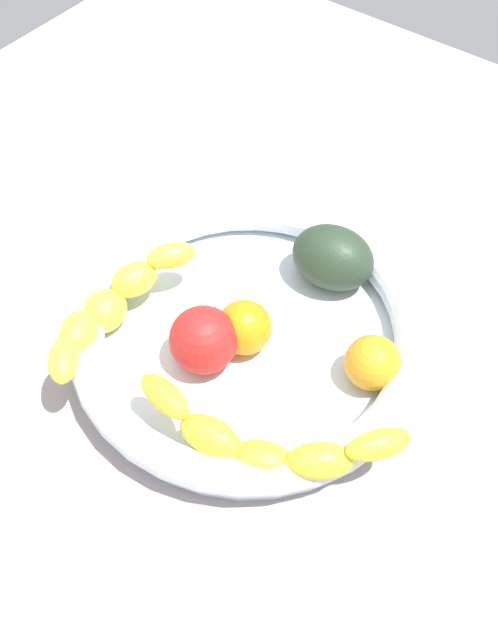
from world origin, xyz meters
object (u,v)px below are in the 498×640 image
object	(u,v)px
banana_draped_right	(110,307)
tomato_red	(204,340)
orange_mid_left	(373,363)
orange_front	(245,328)
avocado_dark	(333,258)
banana_draped_left	(265,445)
fruit_bowl	(249,334)

from	to	relation	value
banana_draped_right	tomato_red	distance (cm)	9.76
orange_mid_left	tomato_red	world-z (taller)	tomato_red
banana_draped_right	orange_front	size ratio (longest dim) A/B	3.86
orange_front	avocado_dark	xyz separation A→B (cm)	(-11.94, 1.94, 0.58)
banana_draped_left	fruit_bowl	bearing A→B (deg)	-137.17
fruit_bowl	tomato_red	size ratio (longest dim) A/B	5.32
fruit_bowl	banana_draped_left	distance (cm)	13.51
fruit_bowl	banana_draped_right	bearing A→B (deg)	-58.60
banana_draped_left	orange_mid_left	distance (cm)	13.13
fruit_bowl	banana_draped_left	size ratio (longest dim) A/B	1.54
orange_front	orange_mid_left	bearing A→B (deg)	108.37
banana_draped_left	avocado_dark	distance (cm)	22.10
banana_draped_left	tomato_red	bearing A→B (deg)	-115.91
fruit_bowl	avocado_dark	distance (cm)	11.64
banana_draped_right	orange_mid_left	world-z (taller)	banana_draped_right
fruit_bowl	orange_mid_left	bearing A→B (deg)	104.90
fruit_bowl	orange_front	xyz separation A→B (cm)	(0.74, 0.10, 1.83)
banana_draped_right	orange_mid_left	size ratio (longest dim) A/B	3.96
banana_draped_left	avocado_dark	size ratio (longest dim) A/B	2.62
banana_draped_right	banana_draped_left	bearing A→B (deg)	82.00
banana_draped_left	banana_draped_right	bearing A→B (deg)	-98.00
orange_front	avocado_dark	size ratio (longest dim) A/B	0.63
orange_mid_left	avocado_dark	xyz separation A→B (cm)	(-8.10, -9.62, 0.65)
fruit_bowl	orange_mid_left	distance (cm)	12.19
orange_front	tomato_red	bearing A→B (deg)	-27.46
orange_mid_left	tomato_red	bearing A→B (deg)	-60.72
orange_mid_left	avocado_dark	world-z (taller)	avocado_dark
banana_draped_left	tomato_red	size ratio (longest dim) A/B	3.45
tomato_red	fruit_bowl	bearing A→B (deg)	157.60
avocado_dark	tomato_red	size ratio (longest dim) A/B	1.31
banana_draped_left	banana_draped_right	size ratio (longest dim) A/B	1.08
fruit_bowl	banana_draped_left	world-z (taller)	banana_draped_left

